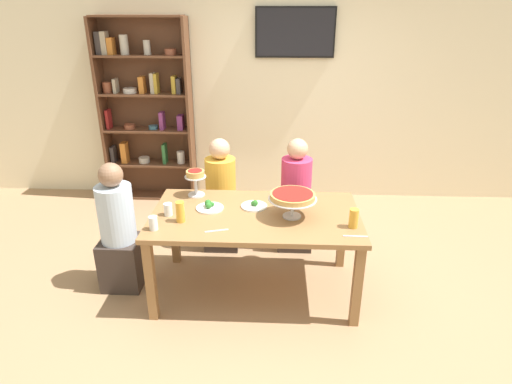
# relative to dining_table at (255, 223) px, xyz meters

# --- Properties ---
(ground_plane) EXTENTS (12.00, 12.00, 0.00)m
(ground_plane) POSITION_rel_dining_table_xyz_m (0.00, 0.00, -0.66)
(ground_plane) COLOR #9E7A56
(rear_partition) EXTENTS (8.00, 0.12, 2.80)m
(rear_partition) POSITION_rel_dining_table_xyz_m (0.00, 2.20, 0.74)
(rear_partition) COLOR beige
(rear_partition) RESTS_ON ground_plane
(dining_table) EXTENTS (1.70, 0.96, 0.74)m
(dining_table) POSITION_rel_dining_table_xyz_m (0.00, 0.00, 0.00)
(dining_table) COLOR olive
(dining_table) RESTS_ON ground_plane
(bookshelf) EXTENTS (1.10, 0.30, 2.21)m
(bookshelf) POSITION_rel_dining_table_xyz_m (-1.44, 2.02, 0.49)
(bookshelf) COLOR brown
(bookshelf) RESTS_ON ground_plane
(television) EXTENTS (0.91, 0.05, 0.56)m
(television) POSITION_rel_dining_table_xyz_m (0.35, 2.11, 1.37)
(television) COLOR black
(diner_head_west) EXTENTS (0.34, 0.34, 1.15)m
(diner_head_west) POSITION_rel_dining_table_xyz_m (-1.17, 0.02, -0.16)
(diner_head_west) COLOR #382D28
(diner_head_west) RESTS_ON ground_plane
(diner_far_right) EXTENTS (0.34, 0.34, 1.15)m
(diner_far_right) POSITION_rel_dining_table_xyz_m (0.36, 0.79, -0.16)
(diner_far_right) COLOR #382D28
(diner_far_right) RESTS_ON ground_plane
(diner_far_left) EXTENTS (0.34, 0.34, 1.15)m
(diner_far_left) POSITION_rel_dining_table_xyz_m (-0.38, 0.75, -0.16)
(diner_far_left) COLOR #382D28
(diner_far_left) RESTS_ON ground_plane
(deep_dish_pizza_stand) EXTENTS (0.39, 0.39, 0.21)m
(deep_dish_pizza_stand) POSITION_rel_dining_table_xyz_m (0.30, -0.04, 0.26)
(deep_dish_pizza_stand) COLOR silver
(deep_dish_pizza_stand) RESTS_ON dining_table
(personal_pizza_stand) EXTENTS (0.19, 0.19, 0.24)m
(personal_pizza_stand) POSITION_rel_dining_table_xyz_m (-0.55, 0.35, 0.26)
(personal_pizza_stand) COLOR silver
(personal_pizza_stand) RESTS_ON dining_table
(salad_plate_near_diner) EXTENTS (0.25, 0.25, 0.07)m
(salad_plate_near_diner) POSITION_rel_dining_table_xyz_m (0.36, 0.39, 0.10)
(salad_plate_near_diner) COLOR white
(salad_plate_near_diner) RESTS_ON dining_table
(salad_plate_far_diner) EXTENTS (0.22, 0.22, 0.06)m
(salad_plate_far_diner) POSITION_rel_dining_table_xyz_m (-0.02, 0.13, 0.10)
(salad_plate_far_diner) COLOR white
(salad_plate_far_diner) RESTS_ON dining_table
(salad_plate_spare) EXTENTS (0.23, 0.23, 0.07)m
(salad_plate_spare) POSITION_rel_dining_table_xyz_m (-0.39, 0.08, 0.10)
(salad_plate_spare) COLOR white
(salad_plate_spare) RESTS_ON dining_table
(beer_glass_amber_tall) EXTENTS (0.07, 0.07, 0.17)m
(beer_glass_amber_tall) POSITION_rel_dining_table_xyz_m (-0.58, -0.17, 0.17)
(beer_glass_amber_tall) COLOR gold
(beer_glass_amber_tall) RESTS_ON dining_table
(beer_glass_amber_short) EXTENTS (0.07, 0.07, 0.15)m
(beer_glass_amber_short) POSITION_rel_dining_table_xyz_m (0.76, -0.20, 0.16)
(beer_glass_amber_short) COLOR gold
(beer_glass_amber_short) RESTS_ON dining_table
(water_glass_clear_near) EXTENTS (0.07, 0.07, 0.11)m
(water_glass_clear_near) POSITION_rel_dining_table_xyz_m (-0.76, -0.31, 0.14)
(water_glass_clear_near) COLOR white
(water_glass_clear_near) RESTS_ON dining_table
(water_glass_clear_far) EXTENTS (0.07, 0.07, 0.10)m
(water_glass_clear_far) POSITION_rel_dining_table_xyz_m (-0.70, -0.06, 0.14)
(water_glass_clear_far) COLOR white
(water_glass_clear_far) RESTS_ON dining_table
(cutlery_fork_near) EXTENTS (0.18, 0.02, 0.00)m
(cutlery_fork_near) POSITION_rel_dining_table_xyz_m (0.76, -0.35, 0.09)
(cutlery_fork_near) COLOR silver
(cutlery_fork_near) RESTS_ON dining_table
(cutlery_knife_near) EXTENTS (0.18, 0.07, 0.00)m
(cutlery_knife_near) POSITION_rel_dining_table_xyz_m (-0.28, -0.31, 0.09)
(cutlery_knife_near) COLOR silver
(cutlery_knife_near) RESTS_ON dining_table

